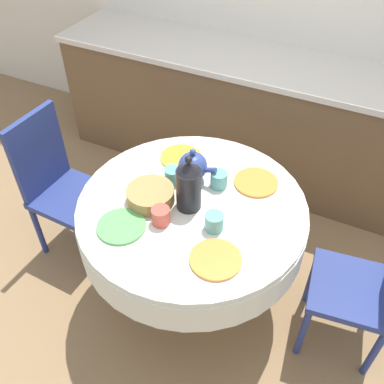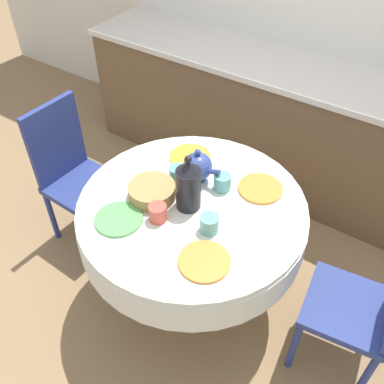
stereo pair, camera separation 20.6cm
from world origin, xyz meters
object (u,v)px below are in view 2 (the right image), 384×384
Objects in this scene: chair_right at (73,170)px; teapot at (198,167)px; chair_left at (371,304)px; coffee_carafe at (188,185)px.

chair_right is 0.92m from teapot.
chair_left is at bearing 94.70° from chair_right.
chair_left is 1.05m from teapot.
coffee_carafe reaches higher than chair_left.
chair_left is at bearing -2.87° from teapot.
teapot is (-0.07, 0.19, -0.05)m from coffee_carafe.
teapot is (0.85, 0.13, 0.33)m from chair_right.
chair_right is 4.58× the size of teapot.
teapot is (-0.99, 0.05, 0.33)m from chair_left.
coffee_carafe is (0.92, -0.05, 0.37)m from chair_right.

